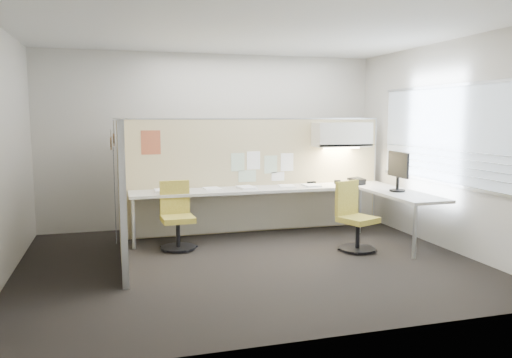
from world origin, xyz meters
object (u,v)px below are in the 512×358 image
object	(u,v)px
monitor	(398,169)
chair_right	(354,219)
phone	(357,181)
desk	(289,197)
chair_left	(177,218)

from	to	relation	value
monitor	chair_right	bearing A→B (deg)	109.20
chair_right	phone	bearing A→B (deg)	39.11
desk	chair_left	world-z (taller)	chair_left
desk	chair_left	xyz separation A→B (m)	(-1.71, -0.24, -0.18)
monitor	phone	bearing A→B (deg)	16.25
desk	monitor	xyz separation A→B (m)	(1.37, -0.74, 0.45)
chair_left	chair_right	distance (m)	2.40
phone	chair_right	bearing A→B (deg)	-138.43
chair_right	phone	distance (m)	1.27
chair_right	monitor	size ratio (longest dim) A/B	1.63
chair_left	monitor	size ratio (longest dim) A/B	1.62
desk	monitor	world-z (taller)	monitor
desk	chair_right	world-z (taller)	chair_right
chair_right	monitor	bearing A→B (deg)	-5.36
monitor	chair_left	bearing A→B (deg)	83.28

